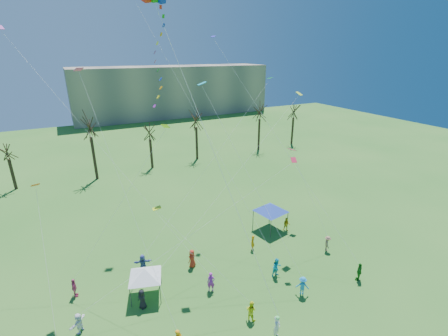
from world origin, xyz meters
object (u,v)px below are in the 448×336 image
distant_building (173,91)px  big_box_kite (163,59)px  canopy_tent_white (145,273)px  hero_kite_flyer (277,327)px  canopy_tent_blue (271,207)px

distant_building → big_box_kite: (-25.10, -75.00, 11.29)m
canopy_tent_white → distant_building: bearing=69.7°
distant_building → hero_kite_flyer: bearing=-103.8°
distant_building → hero_kite_flyer: size_ratio=33.00×
hero_kite_flyer → distant_building: bearing=41.1°
big_box_kite → canopy_tent_white: bearing=-177.1°
big_box_kite → canopy_tent_white: size_ratio=6.71×
distant_building → canopy_tent_white: bearing=-110.3°
hero_kite_flyer → canopy_tent_blue: (8.07, 12.36, 1.80)m
hero_kite_flyer → big_box_kite: 20.31m
hero_kite_flyer → big_box_kite: (-4.54, 8.48, 17.88)m
hero_kite_flyer → canopy_tent_blue: size_ratio=0.43×
canopy_tent_white → canopy_tent_blue: bearing=14.7°
distant_building → big_box_kite: 79.89m
distant_building → big_box_kite: size_ratio=2.61×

